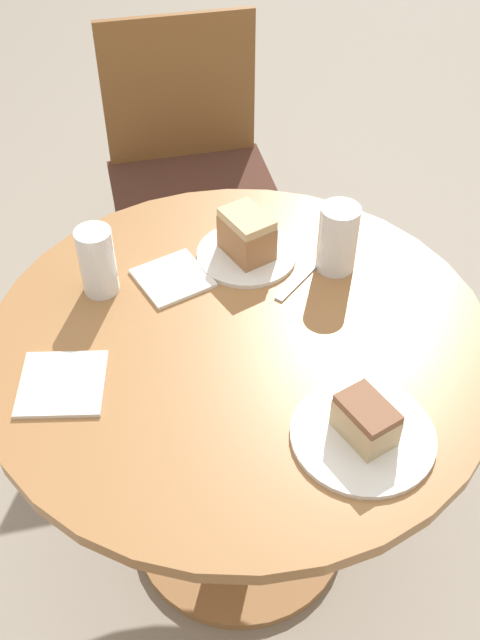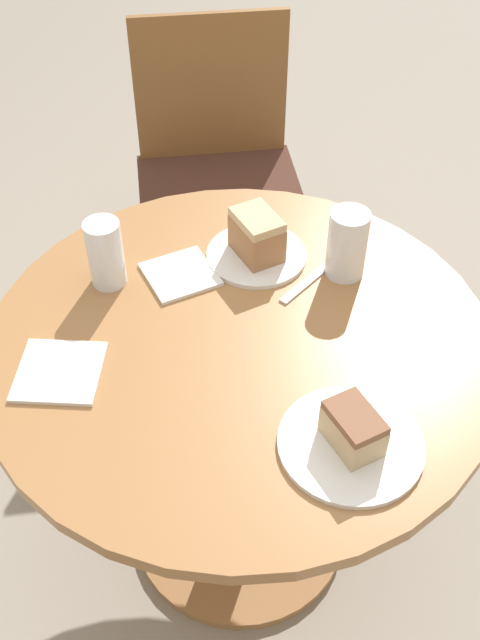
# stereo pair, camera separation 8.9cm
# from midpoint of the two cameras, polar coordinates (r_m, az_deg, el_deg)

# --- Properties ---
(ground_plane) EXTENTS (8.00, 8.00, 0.00)m
(ground_plane) POSITION_cam_midpoint_polar(r_m,az_deg,el_deg) (2.00, -1.33, -15.65)
(ground_plane) COLOR gray
(table) EXTENTS (0.98, 0.98, 0.71)m
(table) POSITION_cam_midpoint_polar(r_m,az_deg,el_deg) (1.57, -1.64, -6.01)
(table) COLOR #9E6B3D
(table) RESTS_ON ground_plane
(chair) EXTENTS (0.49, 0.49, 0.91)m
(chair) POSITION_cam_midpoint_polar(r_m,az_deg,el_deg) (2.26, -4.86, 10.85)
(chair) COLOR brown
(chair) RESTS_ON ground_plane
(plate_near) EXTENTS (0.21, 0.21, 0.01)m
(plate_near) POSITION_cam_midpoint_polar(r_m,az_deg,el_deg) (1.60, -1.10, 4.99)
(plate_near) COLOR silver
(plate_near) RESTS_ON table
(plate_far) EXTENTS (0.25, 0.25, 0.01)m
(plate_far) POSITION_cam_midpoint_polar(r_m,az_deg,el_deg) (1.28, 7.35, -8.79)
(plate_far) COLOR silver
(plate_far) RESTS_ON table
(cake_slice_near) EXTENTS (0.11, 0.13, 0.10)m
(cake_slice_near) POSITION_cam_midpoint_polar(r_m,az_deg,el_deg) (1.57, -1.12, 6.50)
(cake_slice_near) COLOR #9E6B42
(cake_slice_near) RESTS_ON plate_near
(cake_slice_far) EXTENTS (0.10, 0.12, 0.07)m
(cake_slice_far) POSITION_cam_midpoint_polar(r_m,az_deg,el_deg) (1.24, 7.52, -7.64)
(cake_slice_far) COLOR tan
(cake_slice_far) RESTS_ON plate_far
(glass_lemonade) EXTENTS (0.08, 0.08, 0.15)m
(glass_lemonade) POSITION_cam_midpoint_polar(r_m,az_deg,el_deg) (1.54, 5.79, 5.96)
(glass_lemonade) COLOR beige
(glass_lemonade) RESTS_ON table
(glass_water) EXTENTS (0.07, 0.07, 0.15)m
(glass_water) POSITION_cam_midpoint_polar(r_m,az_deg,el_deg) (1.52, -12.46, 4.12)
(glass_water) COLOR silver
(glass_water) RESTS_ON table
(napkin_stack) EXTENTS (0.18, 0.18, 0.01)m
(napkin_stack) POSITION_cam_midpoint_polar(r_m,az_deg,el_deg) (1.39, -15.20, -4.75)
(napkin_stack) COLOR silver
(napkin_stack) RESTS_ON table
(fork) EXTENTS (0.15, 0.13, 0.00)m
(fork) POSITION_cam_midpoint_polar(r_m,az_deg,el_deg) (1.55, 3.13, 3.31)
(fork) COLOR silver
(fork) RESTS_ON table
(napkin_side) EXTENTS (0.17, 0.17, 0.01)m
(napkin_side) POSITION_cam_midpoint_polar(r_m,az_deg,el_deg) (1.55, -6.79, 3.14)
(napkin_side) COLOR silver
(napkin_side) RESTS_ON table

